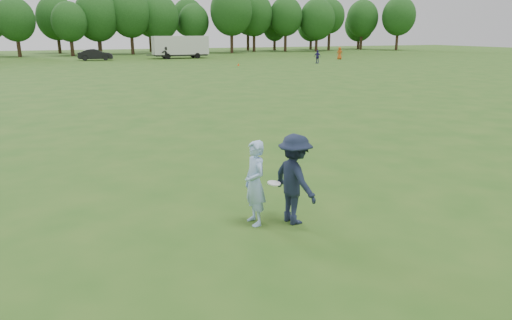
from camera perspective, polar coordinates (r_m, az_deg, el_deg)
The scene contains 11 objects.
ground at distance 10.02m, azimuth -1.12°, elevation -6.85°, with size 200.00×200.00×0.00m, color #265217.
thrower at distance 9.27m, azimuth -0.14°, elevation -2.90°, with size 0.64×0.42×1.77m, color #9ABEEE.
defender at distance 9.36m, azimuth 4.87°, elevation -2.41°, with size 1.22×0.70×1.88m, color #171F34.
player_far_b at distance 58.65m, azimuth 7.67°, elevation 12.67°, with size 0.94×0.39×1.61m, color navy.
player_far_c at distance 67.25m, azimuth 10.41°, elevation 12.99°, with size 0.85×0.55×1.73m, color #C44F17.
player_far_d at distance 68.29m, azimuth -11.19°, elevation 13.01°, with size 1.65×0.53×1.78m, color black.
car_f at distance 67.94m, azimuth -19.43°, elevation 12.30°, with size 1.60×4.58×1.51m, color black.
field_cone at distance 54.11m, azimuth -2.22°, elevation 11.85°, with size 0.28×0.28×0.30m, color #EE400C.
disc_in_play at distance 9.08m, azimuth 2.27°, elevation -2.91°, with size 0.29×0.29×0.06m.
cargo_trailer at distance 69.90m, azimuth -9.44°, elevation 13.88°, with size 9.00×2.75×3.20m.
treeline at distance 85.76m, azimuth -19.36°, elevation 16.55°, with size 130.35×18.39×11.74m.
Camera 1 is at (-3.39, -8.60, 3.85)m, focal length 32.00 mm.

